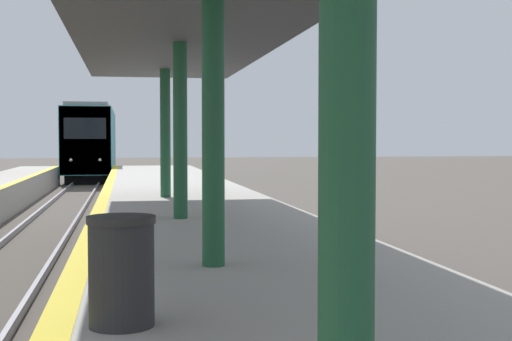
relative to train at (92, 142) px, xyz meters
The scene contains 3 objects.
train is the anchor object (origin of this frame).
station_canopy 37.74m from the train, 85.06° to the right, with size 3.98×20.80×3.55m.
trash_bin 42.82m from the train, 87.08° to the right, with size 0.55×0.55×0.89m.
Camera 1 is at (2.22, -2.02, 2.55)m, focal length 50.00 mm.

